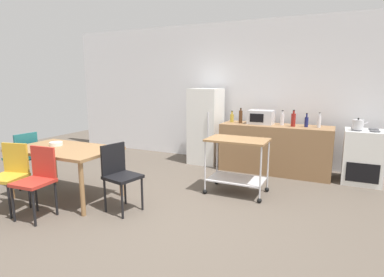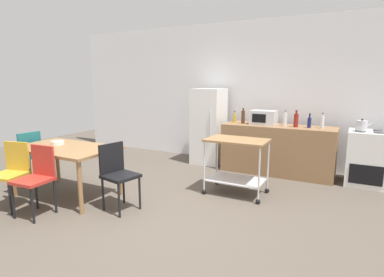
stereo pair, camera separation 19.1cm
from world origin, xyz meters
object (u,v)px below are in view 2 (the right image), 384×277
object	(u,v)px
chair_red	(37,175)
refrigerator	(209,126)
bottle_wine	(235,118)
kettle	(362,125)
bottle_sparkling_water	(296,120)
bottle_vinegar	(322,122)
bottle_hot_sauce	(309,122)
bottle_soda	(285,119)
kitchen_cart	(237,157)
chair_mustard	(12,170)
stove_oven	(367,158)
microwave	(263,117)
chair_black	(117,172)
dining_table	(66,152)
chair_teal	(27,154)
bottle_olive_oil	(243,117)
fruit_bowl	(58,143)

from	to	relation	value
chair_red	refrigerator	world-z (taller)	refrigerator
bottle_wine	kettle	xyz separation A→B (m)	(2.20, -0.13, 0.01)
bottle_sparkling_water	bottle_vinegar	size ratio (longest dim) A/B	1.12
bottle_wine	bottle_hot_sauce	distance (m)	1.40
bottle_wine	bottle_soda	xyz separation A→B (m)	(0.97, -0.01, 0.03)
kitchen_cart	bottle_sparkling_water	xyz separation A→B (m)	(0.62, 1.33, 0.45)
refrigerator	bottle_soda	xyz separation A→B (m)	(1.55, -0.06, 0.24)
chair_mustard	stove_oven	xyz separation A→B (m)	(4.27, 3.29, -0.07)
kitchen_cart	kettle	distance (m)	2.13
microwave	chair_mustard	bearing A→B (deg)	-127.39
microwave	bottle_soda	world-z (taller)	bottle_soda
refrigerator	chair_black	bearing A→B (deg)	-91.41
kitchen_cart	microwave	xyz separation A→B (m)	(0.02, 1.41, 0.46)
dining_table	bottle_wine	size ratio (longest dim) A/B	6.69
chair_teal	kettle	bearing A→B (deg)	121.29
bottle_olive_oil	microwave	distance (m)	0.38
refrigerator	bottle_sparkling_water	size ratio (longest dim) A/B	5.21
chair_black	bottle_wine	distance (m)	2.82
stove_oven	kitchen_cart	bearing A→B (deg)	-141.67
dining_table	bottle_hot_sauce	world-z (taller)	bottle_hot_sauce
chair_mustard	chair_black	distance (m)	1.44
bottle_wine	chair_red	bearing A→B (deg)	-113.65
dining_table	chair_black	world-z (taller)	chair_black
bottle_soda	fruit_bowl	size ratio (longest dim) A/B	1.47
chair_teal	bottle_olive_oil	size ratio (longest dim) A/B	3.03
kettle	bottle_vinegar	bearing A→B (deg)	171.38
stove_oven	kettle	bearing A→B (deg)	-140.33
stove_oven	refrigerator	distance (m)	2.92
refrigerator	bottle_sparkling_water	world-z (taller)	refrigerator
chair_black	chair_teal	world-z (taller)	same
chair_red	bottle_wine	distance (m)	3.64
chair_teal	bottle_vinegar	bearing A→B (deg)	125.37
bottle_wine	bottle_vinegar	bearing A→B (deg)	-1.51
kitchen_cart	bottle_olive_oil	size ratio (longest dim) A/B	3.10
bottle_sparkling_water	kettle	size ratio (longest dim) A/B	1.24
microwave	bottle_vinegar	world-z (taller)	bottle_vinegar
dining_table	bottle_soda	world-z (taller)	bottle_soda
chair_red	bottle_vinegar	world-z (taller)	bottle_vinegar
bottle_olive_oil	kettle	bearing A→B (deg)	-1.66
bottle_vinegar	chair_red	bearing A→B (deg)	-133.04
bottle_hot_sauce	kettle	xyz separation A→B (m)	(0.80, -0.07, 0.00)
bottle_olive_oil	dining_table	bearing A→B (deg)	-125.47
stove_oven	bottle_olive_oil	distance (m)	2.20
bottle_hot_sauce	chair_mustard	bearing A→B (deg)	-135.77
stove_oven	bottle_wine	xyz separation A→B (m)	(-2.32, 0.03, 0.53)
chair_black	bottle_olive_oil	world-z (taller)	bottle_olive_oil
kitchen_cart	bottle_olive_oil	bearing A→B (deg)	104.97
chair_red	fruit_bowl	bearing A→B (deg)	118.16
chair_black	bottle_sparkling_water	world-z (taller)	bottle_sparkling_water
chair_black	bottle_wine	size ratio (longest dim) A/B	3.97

